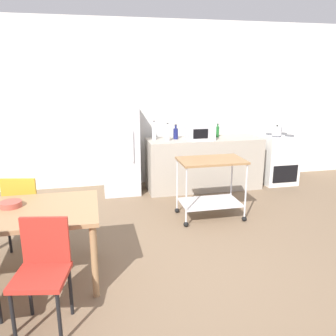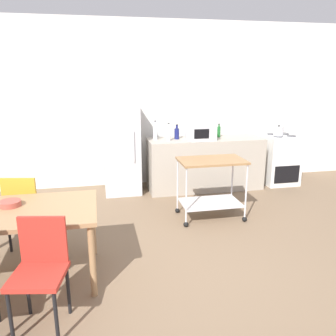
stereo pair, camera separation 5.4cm
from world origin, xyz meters
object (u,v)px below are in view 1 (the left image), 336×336
Objects in this scene: stove_oven at (278,159)px; bottle_sparkling_water at (168,133)px; bottle_soy_sauce at (154,132)px; microwave at (200,132)px; refrigerator at (120,148)px; fruit_bowl at (11,204)px; kettle at (277,131)px; dining_table at (17,219)px; bottle_olive_oil at (176,133)px; kitchen_cart at (211,179)px; bottle_sesame_oil at (218,131)px; chair_red at (43,267)px; chair_mustard at (25,207)px.

stove_oven is 2.20m from bottle_sparkling_water.
bottle_soy_sauce is 0.78m from microwave.
refrigerator reaches higher than fruit_bowl.
kettle is (1.44, -0.00, -0.03)m from microwave.
bottle_soy_sauce reaches higher than dining_table.
microwave is at bearing -20.34° from bottle_olive_oil.
kitchen_cart is 1.55m from bottle_sesame_oil.
bottle_soy_sauce is 1.36× the size of bottle_sesame_oil.
bottle_olive_oil is at bearing 46.79° from fruit_bowl.
kettle reaches higher than chair_red.
bottle_soy_sauce reaches higher than bottle_sparkling_water.
chair_red is 0.57× the size of refrigerator.
bottle_soy_sauce is at bearing 178.31° from stove_oven.
chair_mustard is 2.41m from kitchen_cart.
refrigerator is 3.37× the size of microwave.
bottle_olive_oil is at bearing 175.37° from kettle.
dining_table is at bearing -125.41° from bottle_soy_sauce.
refrigerator is 7.60× the size of fruit_bowl.
bottle_soy_sauce is 3.00m from fruit_bowl.
stove_oven is 2.00× the size of microwave.
bottle_olive_oil is 0.77m from bottle_sesame_oil.
bottle_sesame_oil is at bearing 24.47° from microwave.
bottle_soy_sauce is at bearing 175.66° from kettle.
bottle_sesame_oil is (0.59, 1.37, 0.43)m from kitchen_cart.
stove_oven is at bearing 30.57° from dining_table.
fruit_bowl is (-0.36, 0.78, 0.26)m from chair_red.
refrigerator reaches higher than chair_mustard.
bottle_sesame_oil is at bearing 61.45° from chair_red.
bottle_sparkling_water is at bearing -177.57° from stove_oven.
chair_red is 0.97× the size of stove_oven.
bottle_soy_sauce reaches higher than bottle_sesame_oil.
chair_mustard is 1.93× the size of microwave.
bottle_soy_sauce is 0.25m from bottle_sparkling_water.
bottle_sparkling_water is 1.25× the size of kettle.
bottle_soy_sauce is at bearing -124.21° from chair_mustard.
kitchen_cart is 4.46× the size of fruit_bowl.
chair_mustard is at bearing -124.96° from refrigerator.
fruit_bowl is at bearing 101.30° from chair_mustard.
bottle_soy_sauce is (-0.55, 1.36, 0.46)m from kitchen_cart.
refrigerator is 6.47× the size of kettle.
fruit_bowl is (-4.15, -2.29, 0.32)m from stove_oven.
bottle_sesame_oil is at bearing 2.36° from bottle_olive_oil.
dining_table is 3.84m from bottle_sesame_oil.
bottle_olive_oil reaches higher than bottle_sesame_oil.
microwave is 3.41m from fruit_bowl.
bottle_sparkling_water is (1.66, 2.99, 0.51)m from chair_red.
bottle_sesame_oil is (-1.18, 0.08, 0.55)m from stove_oven.
kettle is (2.20, -0.17, -0.04)m from bottle_soy_sauce.
bottle_sesame_oil is 0.99× the size of kettle.
kettle is (3.96, 2.31, 0.33)m from dining_table.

